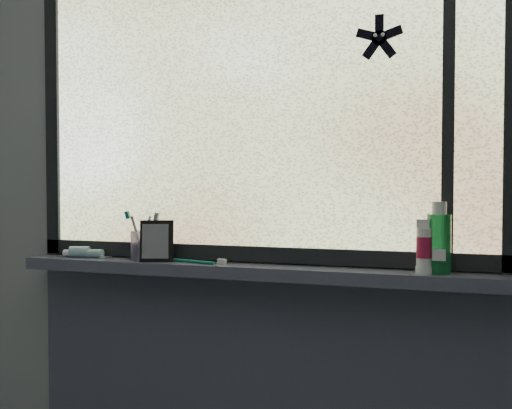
{
  "coord_description": "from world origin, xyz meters",
  "views": [
    {
      "loc": [
        0.58,
        -0.5,
        1.27
      ],
      "look_at": [
        0.08,
        1.05,
        1.22
      ],
      "focal_mm": 40.0,
      "sensor_mm": 36.0,
      "label": 1
    }
  ],
  "objects_px": {
    "vanity_mirror": "(157,241)",
    "mouthwash_bottle": "(439,238)",
    "toothbrush_cup": "(142,246)",
    "cream_tube": "(424,245)"
  },
  "relations": [
    {
      "from": "vanity_mirror",
      "to": "mouthwash_bottle",
      "type": "bearing_deg",
      "value": -18.89
    },
    {
      "from": "vanity_mirror",
      "to": "toothbrush_cup",
      "type": "height_order",
      "value": "vanity_mirror"
    },
    {
      "from": "toothbrush_cup",
      "to": "cream_tube",
      "type": "relative_size",
      "value": 0.88
    },
    {
      "from": "toothbrush_cup",
      "to": "vanity_mirror",
      "type": "bearing_deg",
      "value": -16.45
    },
    {
      "from": "vanity_mirror",
      "to": "mouthwash_bottle",
      "type": "distance_m",
      "value": 0.9
    },
    {
      "from": "toothbrush_cup",
      "to": "mouthwash_bottle",
      "type": "xyz_separation_m",
      "value": [
        0.97,
        0.0,
        0.05
      ]
    },
    {
      "from": "vanity_mirror",
      "to": "cream_tube",
      "type": "xyz_separation_m",
      "value": [
        0.86,
        0.0,
        0.01
      ]
    },
    {
      "from": "vanity_mirror",
      "to": "cream_tube",
      "type": "height_order",
      "value": "cream_tube"
    },
    {
      "from": "mouthwash_bottle",
      "to": "toothbrush_cup",
      "type": "bearing_deg",
      "value": -179.97
    },
    {
      "from": "toothbrush_cup",
      "to": "mouthwash_bottle",
      "type": "bearing_deg",
      "value": 0.03
    }
  ]
}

